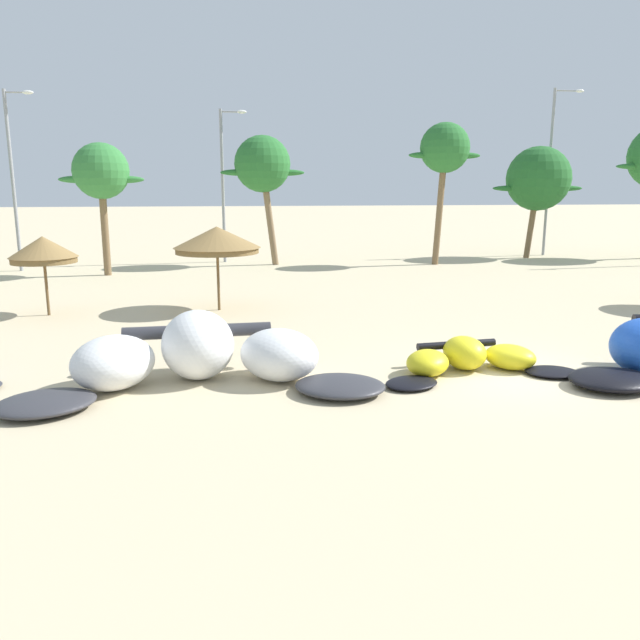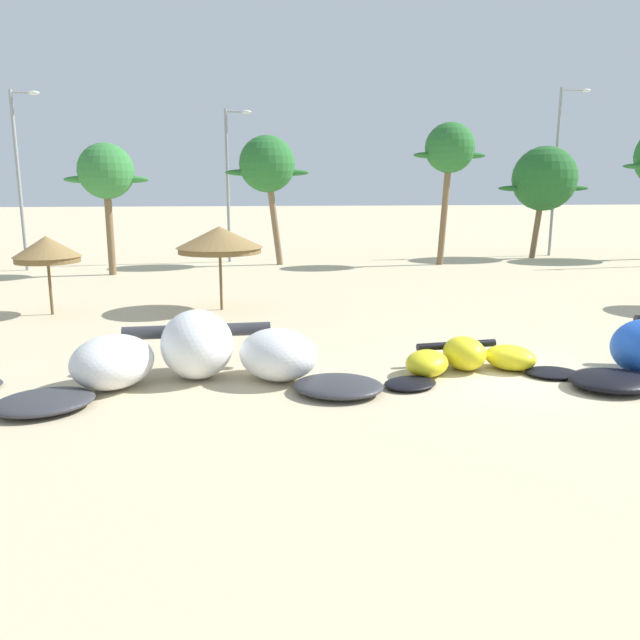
{
  "view_description": "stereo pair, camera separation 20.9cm",
  "coord_description": "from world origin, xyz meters",
  "px_view_note": "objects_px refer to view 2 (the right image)",
  "views": [
    {
      "loc": [
        -6.61,
        -13.99,
        4.45
      ],
      "look_at": [
        -4.37,
        2.0,
        1.0
      ],
      "focal_mm": 35.36,
      "sensor_mm": 36.0,
      "label": 1
    },
    {
      "loc": [
        -6.41,
        -14.02,
        4.45
      ],
      "look_at": [
        -4.37,
        2.0,
        1.0
      ],
      "focal_mm": 35.36,
      "sensor_mm": 36.0,
      "label": 2
    }
  ],
  "objects_px": {
    "beach_umbrella_near_van": "(47,249)",
    "palm_center_left": "(450,150)",
    "beach_umbrella_middle": "(219,240)",
    "palm_left": "(106,173)",
    "lamppost_west_center": "(230,178)",
    "palm_left_of_gap": "(267,165)",
    "palm_center_right": "(544,179)",
    "lamppost_west": "(20,172)",
    "lamppost_east_center": "(558,164)",
    "kite_left_of_center": "(469,360)",
    "kite_left": "(197,357)"
  },
  "relations": [
    {
      "from": "beach_umbrella_near_van",
      "to": "palm_center_left",
      "type": "xyz_separation_m",
      "value": [
        18.37,
        12.25,
        4.09
      ]
    },
    {
      "from": "beach_umbrella_middle",
      "to": "palm_left",
      "type": "height_order",
      "value": "palm_left"
    },
    {
      "from": "palm_left",
      "to": "palm_center_left",
      "type": "xyz_separation_m",
      "value": [
        18.22,
        2.02,
        1.32
      ]
    },
    {
      "from": "lamppost_west_center",
      "to": "palm_left_of_gap",
      "type": "bearing_deg",
      "value": -39.28
    },
    {
      "from": "palm_center_right",
      "to": "lamppost_west",
      "type": "distance_m",
      "value": 29.98
    },
    {
      "from": "palm_center_right",
      "to": "lamppost_west_center",
      "type": "height_order",
      "value": "lamppost_west_center"
    },
    {
      "from": "beach_umbrella_middle",
      "to": "palm_left_of_gap",
      "type": "relative_size",
      "value": 0.43
    },
    {
      "from": "lamppost_west_center",
      "to": "lamppost_east_center",
      "type": "bearing_deg",
      "value": 2.52
    },
    {
      "from": "beach_umbrella_middle",
      "to": "lamppost_west_center",
      "type": "relative_size",
      "value": 0.36
    },
    {
      "from": "beach_umbrella_middle",
      "to": "palm_center_right",
      "type": "distance_m",
      "value": 24.34
    },
    {
      "from": "palm_left_of_gap",
      "to": "lamppost_east_center",
      "type": "relative_size",
      "value": 0.69
    },
    {
      "from": "kite_left_of_center",
      "to": "palm_left",
      "type": "relative_size",
      "value": 0.78
    },
    {
      "from": "palm_left",
      "to": "lamppost_east_center",
      "type": "height_order",
      "value": "lamppost_east_center"
    },
    {
      "from": "kite_left",
      "to": "palm_left",
      "type": "height_order",
      "value": "palm_left"
    },
    {
      "from": "kite_left_of_center",
      "to": "palm_left_of_gap",
      "type": "bearing_deg",
      "value": 99.82
    },
    {
      "from": "palm_left",
      "to": "lamppost_west_center",
      "type": "xyz_separation_m",
      "value": [
        5.98,
        4.93,
        -0.19
      ]
    },
    {
      "from": "beach_umbrella_near_van",
      "to": "beach_umbrella_middle",
      "type": "distance_m",
      "value": 5.92
    },
    {
      "from": "palm_center_left",
      "to": "lamppost_west",
      "type": "bearing_deg",
      "value": 179.15
    },
    {
      "from": "lamppost_east_center",
      "to": "palm_center_right",
      "type": "bearing_deg",
      "value": -138.27
    },
    {
      "from": "beach_umbrella_near_van",
      "to": "lamppost_west",
      "type": "xyz_separation_m",
      "value": [
        -4.63,
        12.58,
        2.82
      ]
    },
    {
      "from": "kite_left",
      "to": "lamppost_west_center",
      "type": "height_order",
      "value": "lamppost_west_center"
    },
    {
      "from": "palm_left_of_gap",
      "to": "lamppost_west_center",
      "type": "distance_m",
      "value": 2.83
    },
    {
      "from": "kite_left_of_center",
      "to": "palm_left",
      "type": "xyz_separation_m",
      "value": [
        -11.92,
        18.85,
        4.76
      ]
    },
    {
      "from": "beach_umbrella_near_van",
      "to": "palm_left_of_gap",
      "type": "xyz_separation_m",
      "value": [
        8.27,
        13.41,
        3.26
      ]
    },
    {
      "from": "palm_left_of_gap",
      "to": "palm_center_right",
      "type": "bearing_deg",
      "value": 4.33
    },
    {
      "from": "palm_center_right",
      "to": "lamppost_east_center",
      "type": "bearing_deg",
      "value": 41.73
    },
    {
      "from": "kite_left",
      "to": "lamppost_west_center",
      "type": "xyz_separation_m",
      "value": [
        0.54,
        23.83,
        4.26
      ]
    },
    {
      "from": "kite_left",
      "to": "palm_center_right",
      "type": "relative_size",
      "value": 1.24
    },
    {
      "from": "kite_left",
      "to": "palm_left",
      "type": "distance_m",
      "value": 20.16
    },
    {
      "from": "palm_left",
      "to": "lamppost_east_center",
      "type": "distance_m",
      "value": 27.28
    },
    {
      "from": "kite_left",
      "to": "lamppost_east_center",
      "type": "distance_m",
      "value": 32.98
    },
    {
      "from": "kite_left_of_center",
      "to": "palm_left_of_gap",
      "type": "xyz_separation_m",
      "value": [
        -3.82,
        22.04,
        5.25
      ]
    },
    {
      "from": "palm_left_of_gap",
      "to": "palm_left",
      "type": "bearing_deg",
      "value": -158.55
    },
    {
      "from": "beach_umbrella_near_van",
      "to": "palm_left_of_gap",
      "type": "bearing_deg",
      "value": 58.35
    },
    {
      "from": "palm_center_right",
      "to": "lamppost_west_center",
      "type": "bearing_deg",
      "value": 178.64
    },
    {
      "from": "beach_umbrella_middle",
      "to": "palm_left_of_gap",
      "type": "height_order",
      "value": "palm_left_of_gap"
    },
    {
      "from": "palm_left",
      "to": "palm_center_left",
      "type": "height_order",
      "value": "palm_center_left"
    },
    {
      "from": "kite_left",
      "to": "kite_left_of_center",
      "type": "xyz_separation_m",
      "value": [
        6.49,
        0.05,
        -0.31
      ]
    },
    {
      "from": "palm_center_right",
      "to": "lamppost_west_center",
      "type": "relative_size",
      "value": 0.78
    },
    {
      "from": "beach_umbrella_near_van",
      "to": "palm_center_left",
      "type": "distance_m",
      "value": 22.46
    },
    {
      "from": "kite_left",
      "to": "lamppost_east_center",
      "type": "relative_size",
      "value": 0.82
    },
    {
      "from": "kite_left_of_center",
      "to": "lamppost_west",
      "type": "xyz_separation_m",
      "value": [
        -16.72,
        21.21,
        4.81
      ]
    },
    {
      "from": "lamppost_west",
      "to": "lamppost_west_center",
      "type": "xyz_separation_m",
      "value": [
        10.77,
        2.57,
        -0.25
      ]
    },
    {
      "from": "kite_left_of_center",
      "to": "palm_center_right",
      "type": "height_order",
      "value": "palm_center_right"
    },
    {
      "from": "palm_center_right",
      "to": "beach_umbrella_middle",
      "type": "bearing_deg",
      "value": -143.05
    },
    {
      "from": "kite_left",
      "to": "palm_left",
      "type": "bearing_deg",
      "value": 106.05
    },
    {
      "from": "beach_umbrella_near_van",
      "to": "palm_left",
      "type": "distance_m",
      "value": 10.59
    },
    {
      "from": "kite_left",
      "to": "palm_center_left",
      "type": "distance_m",
      "value": 25.18
    },
    {
      "from": "beach_umbrella_near_van",
      "to": "lamppost_east_center",
      "type": "xyz_separation_m",
      "value": [
        26.8,
        16.06,
        3.48
      ]
    },
    {
      "from": "kite_left",
      "to": "lamppost_east_center",
      "type": "xyz_separation_m",
      "value": [
        21.21,
        24.73,
        5.16
      ]
    }
  ]
}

